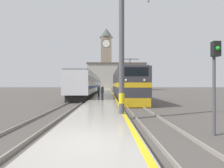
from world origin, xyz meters
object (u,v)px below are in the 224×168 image
locomotive_train (126,85)px  signal_post (215,72)px  catenary_mast (122,49)px  clock_tower (106,57)px  passenger_train (90,85)px  person_on_platform (99,91)px  second_waiting_passenger (102,92)px

locomotive_train → signal_post: 15.96m
locomotive_train → catenary_mast: (-1.54, -12.59, 2.16)m
catenary_mast → clock_tower: (-1.46, 70.47, 10.90)m
passenger_train → person_on_platform: (2.30, -11.09, -0.87)m
locomotive_train → passenger_train: locomotive_train is taller
passenger_train → second_waiting_passenger: bearing=-79.8°
passenger_train → signal_post: (7.87, -28.61, 0.49)m
second_waiting_passenger → clock_tower: size_ratio=0.06×
passenger_train → clock_tower: clock_tower is taller
passenger_train → person_on_platform: bearing=-78.3°
locomotive_train → person_on_platform: locomotive_train is taller
person_on_platform → passenger_train: bearing=101.7°
catenary_mast → signal_post: bearing=-42.9°
signal_post → second_waiting_passenger: bearing=111.9°
second_waiting_passenger → signal_post: size_ratio=0.43×
person_on_platform → signal_post: 18.44m
locomotive_train → clock_tower: bearing=93.0°
passenger_train → person_on_platform: size_ratio=21.08×
locomotive_train → catenary_mast: 12.87m
person_on_platform → signal_post: (5.57, -17.52, 1.36)m
clock_tower → signal_post: bearing=-86.2°
second_waiting_passenger → passenger_train: bearing=100.2°
locomotive_train → passenger_train: bearing=114.9°
catenary_mast → person_on_platform: bearing=98.3°
locomotive_train → person_on_platform: bearing=155.0°
catenary_mast → person_on_platform: (-2.09, 14.28, -2.95)m
passenger_train → second_waiting_passenger: size_ratio=20.55×
locomotive_train → second_waiting_passenger: (-2.98, -3.61, -0.76)m
second_waiting_passenger → signal_post: bearing=-68.1°
catenary_mast → signal_post: catenary_mast is taller
locomotive_train → passenger_train: 14.10m
locomotive_train → second_waiting_passenger: bearing=-129.6°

